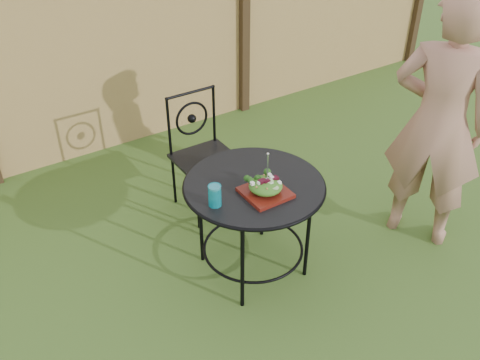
{
  "coord_description": "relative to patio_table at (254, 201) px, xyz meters",
  "views": [
    {
      "loc": [
        -1.63,
        -2.26,
        2.67
      ],
      "look_at": [
        -0.1,
        0.09,
        0.75
      ],
      "focal_mm": 40.0,
      "sensor_mm": 36.0,
      "label": 1
    }
  ],
  "objects": [
    {
      "name": "diner",
      "position": [
        1.28,
        -0.34,
        0.35
      ],
      "size": [
        0.72,
        0.81,
        1.87
      ],
      "primitive_type": "imported",
      "rotation": [
        0.0,
        0.0,
        2.08
      ],
      "color": "#A5725E",
      "rests_on": "ground"
    },
    {
      "name": "fence",
      "position": [
        0.02,
        2.16,
        0.36
      ],
      "size": [
        8.0,
        0.12,
        1.9
      ],
      "color": "tan",
      "rests_on": "ground"
    },
    {
      "name": "ground",
      "position": [
        0.02,
        -0.04,
        -0.59
      ],
      "size": [
        60.0,
        60.0,
        0.0
      ],
      "primitive_type": "plane",
      "color": "#2D4917",
      "rests_on": "ground"
    },
    {
      "name": "patio_table",
      "position": [
        0.0,
        0.0,
        0.0
      ],
      "size": [
        0.92,
        0.92,
        0.72
      ],
      "color": "black",
      "rests_on": "ground"
    },
    {
      "name": "salad",
      "position": [
        -0.01,
        -0.13,
        0.2
      ],
      "size": [
        0.21,
        0.21,
        0.08
      ],
      "primitive_type": "ellipsoid",
      "color": "#235614",
      "rests_on": "salad_plate"
    },
    {
      "name": "fork",
      "position": [
        0.0,
        -0.13,
        0.33
      ],
      "size": [
        0.01,
        0.01,
        0.18
      ],
      "primitive_type": "cylinder",
      "color": "silver",
      "rests_on": "salad"
    },
    {
      "name": "patio_chair",
      "position": [
        0.1,
        0.85,
        -0.08
      ],
      "size": [
        0.46,
        0.46,
        0.95
      ],
      "color": "black",
      "rests_on": "ground"
    },
    {
      "name": "salad_plate",
      "position": [
        -0.01,
        -0.13,
        0.15
      ],
      "size": [
        0.27,
        0.27,
        0.02
      ],
      "primitive_type": "cube",
      "color": "#4B110A",
      "rests_on": "patio_table"
    },
    {
      "name": "drinking_glass",
      "position": [
        -0.33,
        -0.06,
        0.21
      ],
      "size": [
        0.08,
        0.08,
        0.14
      ],
      "primitive_type": "cylinder",
      "color": "#0C7C8E",
      "rests_on": "patio_table"
    }
  ]
}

